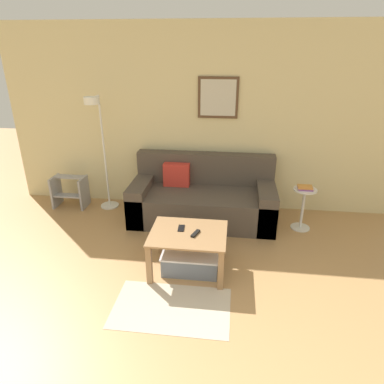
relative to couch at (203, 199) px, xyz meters
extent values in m
cube|color=beige|center=(-0.08, 0.46, 0.99)|extent=(5.60, 0.06, 2.55)
cube|color=#513823|center=(0.15, 0.42, 1.31)|extent=(0.54, 0.02, 0.54)
cube|color=beige|center=(0.15, 0.41, 1.31)|extent=(0.47, 0.01, 0.47)
cube|color=#C1B299|center=(-0.11, -1.84, -0.29)|extent=(1.09, 0.66, 0.01)
cube|color=#4C4238|center=(0.01, -0.05, -0.08)|extent=(1.93, 0.89, 0.42)
cube|color=#4C4238|center=(0.01, 0.29, 0.35)|extent=(1.93, 0.20, 0.43)
cube|color=#4C4238|center=(-0.84, -0.05, -0.02)|extent=(0.24, 0.89, 0.54)
cube|color=#4C4238|center=(0.85, -0.05, -0.02)|extent=(0.24, 0.89, 0.54)
cube|color=red|center=(-0.38, 0.12, 0.29)|extent=(0.36, 0.14, 0.32)
cube|color=#997047|center=(-0.03, -1.23, 0.16)|extent=(0.80, 0.63, 0.02)
cube|color=#997047|center=(-0.39, -1.51, -0.07)|extent=(0.06, 0.06, 0.44)
cube|color=#997047|center=(0.33, -1.51, -0.07)|extent=(0.06, 0.06, 0.44)
cube|color=#997047|center=(-0.39, -0.95, -0.07)|extent=(0.06, 0.06, 0.44)
cube|color=#997047|center=(0.33, -0.95, -0.07)|extent=(0.06, 0.06, 0.44)
cube|color=slate|center=(-0.01, -1.22, -0.19)|extent=(0.58, 0.39, 0.20)
cube|color=silver|center=(-0.01, -1.22, -0.08)|extent=(0.61, 0.41, 0.02)
cylinder|color=white|center=(-1.43, 0.19, -0.28)|extent=(0.27, 0.27, 0.02)
cylinder|color=white|center=(-1.43, 0.19, 0.53)|extent=(0.03, 0.03, 1.61)
cylinder|color=white|center=(-1.43, 0.07, 1.34)|extent=(0.02, 0.23, 0.02)
cylinder|color=white|center=(-1.43, -0.04, 1.31)|extent=(0.20, 0.20, 0.09)
cylinder|color=silver|center=(1.32, -0.14, -0.28)|extent=(0.25, 0.25, 0.01)
cylinder|color=silver|center=(1.32, -0.14, -0.01)|extent=(0.04, 0.04, 0.53)
cylinder|color=silver|center=(1.32, -0.14, 0.26)|extent=(0.29, 0.29, 0.02)
cube|color=#8C4C93|center=(1.32, -0.15, 0.28)|extent=(0.18, 0.14, 0.02)
cube|color=#D18438|center=(1.31, -0.15, 0.30)|extent=(0.18, 0.13, 0.03)
cube|color=black|center=(0.04, -1.26, 0.18)|extent=(0.09, 0.15, 0.02)
cube|color=black|center=(-0.12, -1.16, 0.17)|extent=(0.07, 0.14, 0.01)
cube|color=#99999E|center=(-2.22, 0.12, -0.06)|extent=(0.03, 0.31, 0.46)
cube|color=#99999E|center=(-1.78, 0.12, -0.06)|extent=(0.03, 0.31, 0.46)
cube|color=#99999E|center=(-2.00, 0.07, -0.10)|extent=(0.41, 0.14, 0.02)
cube|color=#99999E|center=(-2.00, 0.18, 0.16)|extent=(0.41, 0.14, 0.02)
camera|label=1|loc=(0.39, -4.29, 1.96)|focal=32.00mm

